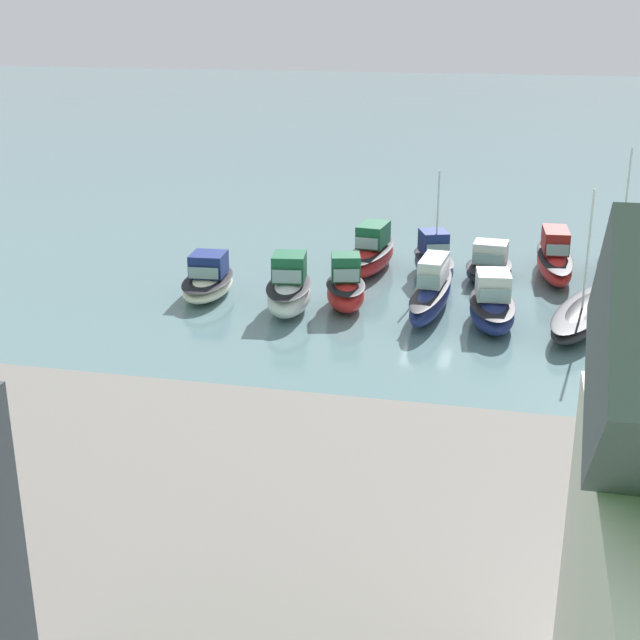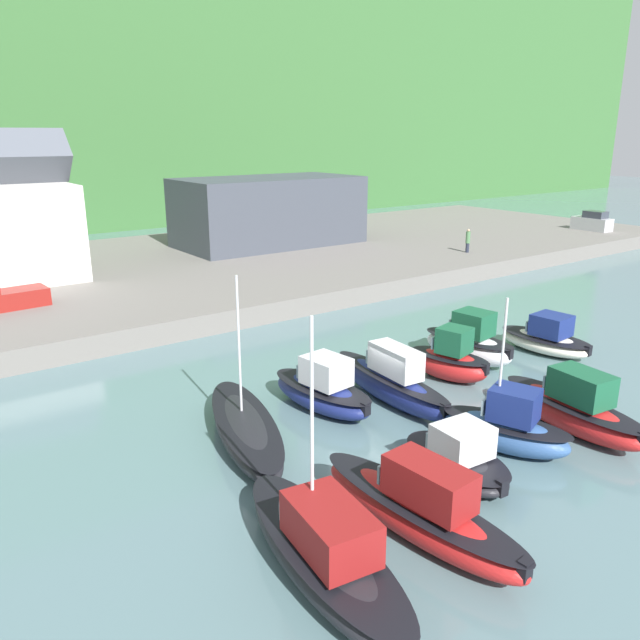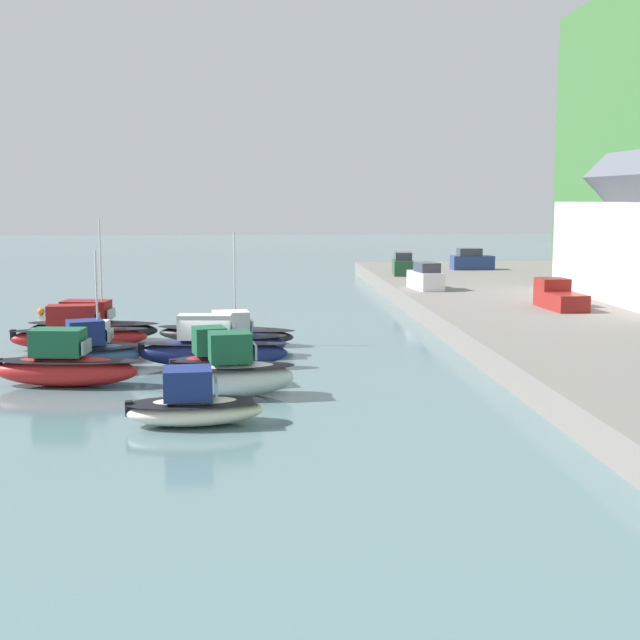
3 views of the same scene
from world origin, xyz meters
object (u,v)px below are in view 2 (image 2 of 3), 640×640
object	(u,v)px
parked_car_0	(592,222)
person_on_quay	(468,240)
moored_boat_4	(469,343)
moored_boat_10	(573,408)
moored_boat_0	(245,429)
moored_boat_3	(450,360)
moored_boat_1	(323,390)
moored_boat_9	(507,428)
moored_boat_5	(546,339)
moored_boat_7	(420,509)
moored_boat_2	(390,381)
moored_boat_6	(324,551)
moored_boat_8	(457,459)

from	to	relation	value
parked_car_0	person_on_quay	size ratio (longest dim) A/B	1.97
moored_boat_4	moored_boat_10	size ratio (longest dim) A/B	0.78
moored_boat_0	moored_boat_4	world-z (taller)	moored_boat_0
moored_boat_10	moored_boat_3	bearing A→B (deg)	95.24
moored_boat_1	moored_boat_9	size ratio (longest dim) A/B	0.97
moored_boat_1	moored_boat_5	distance (m)	14.62
moored_boat_7	moored_boat_2	bearing A→B (deg)	48.53
moored_boat_6	moored_boat_9	distance (m)	10.10
moored_boat_4	moored_boat_9	size ratio (longest dim) A/B	0.90
moored_boat_5	moored_boat_9	xyz separation A→B (m)	(-11.07, -5.86, 0.16)
person_on_quay	moored_boat_1	bearing A→B (deg)	-149.55
moored_boat_9	moored_boat_2	bearing A→B (deg)	75.02
moored_boat_6	moored_boat_8	world-z (taller)	moored_boat_6
moored_boat_8	moored_boat_9	xyz separation A→B (m)	(3.04, 0.27, 0.22)
moored_boat_1	parked_car_0	bearing A→B (deg)	12.51
moored_boat_7	moored_boat_5	bearing A→B (deg)	19.63
moored_boat_6	moored_boat_7	world-z (taller)	moored_boat_6
moored_boat_8	moored_boat_5	bearing A→B (deg)	27.57
moored_boat_7	person_on_quay	xyz separation A→B (m)	(32.03, 26.05, 1.51)
parked_car_0	moored_boat_4	bearing A→B (deg)	-155.95
moored_boat_10	person_on_quay	bearing A→B (deg)	54.88
moored_boat_1	moored_boat_2	size ratio (longest dim) A/B	0.74
moored_boat_6	parked_car_0	xyz separation A→B (m)	(57.30, 26.79, 1.39)
moored_boat_2	moored_boat_4	bearing A→B (deg)	15.65
moored_boat_0	parked_car_0	world-z (taller)	moored_boat_0
moored_boat_5	moored_boat_7	distance (m)	19.22
moored_boat_0	moored_boat_9	bearing A→B (deg)	-22.42
moored_boat_2	parked_car_0	world-z (taller)	parked_car_0
moored_boat_4	parked_car_0	xyz separation A→B (m)	(40.99, 17.75, 1.20)
moored_boat_5	moored_boat_6	size ratio (longest dim) A/B	0.66
person_on_quay	moored_boat_9	bearing A→B (deg)	-136.54
moored_boat_5	moored_boat_0	bearing A→B (deg)	173.51
moored_boat_1	moored_boat_3	distance (m)	7.26
moored_boat_6	moored_boat_8	size ratio (longest dim) A/B	1.79
moored_boat_6	moored_boat_9	bearing A→B (deg)	17.24
moored_boat_8	person_on_quay	xyz separation A→B (m)	(28.55, 24.45, 1.71)
moored_boat_4	moored_boat_6	world-z (taller)	moored_boat_6
moored_boat_6	person_on_quay	xyz separation A→B (m)	(35.47, 25.87, 1.57)
moored_boat_1	moored_boat_2	bearing A→B (deg)	-27.81
moored_boat_7	parked_car_0	size ratio (longest dim) A/B	1.88
moored_boat_3	moored_boat_8	bearing A→B (deg)	-149.54
moored_boat_7	person_on_quay	world-z (taller)	person_on_quay
moored_boat_5	parked_car_0	world-z (taller)	parked_car_0
moored_boat_7	parked_car_0	world-z (taller)	parked_car_0
moored_boat_2	moored_boat_3	xyz separation A→B (m)	(4.23, 0.29, -0.00)
moored_boat_4	moored_boat_8	size ratio (longest dim) A/B	1.16
moored_boat_5	person_on_quay	world-z (taller)	person_on_quay
moored_boat_6	moored_boat_0	bearing A→B (deg)	82.51
moored_boat_4	moored_boat_5	size ratio (longest dim) A/B	0.99
moored_boat_4	moored_boat_7	world-z (taller)	moored_boat_4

